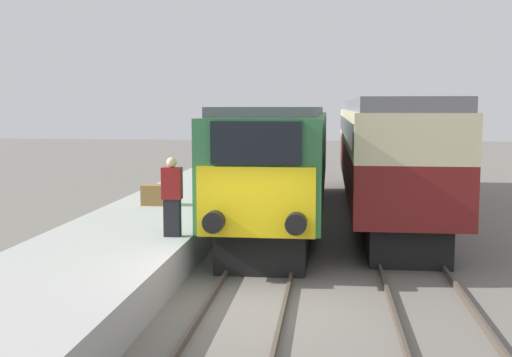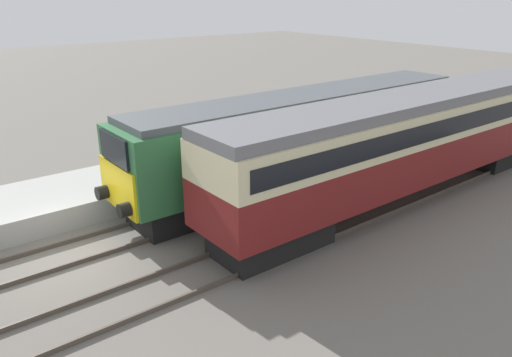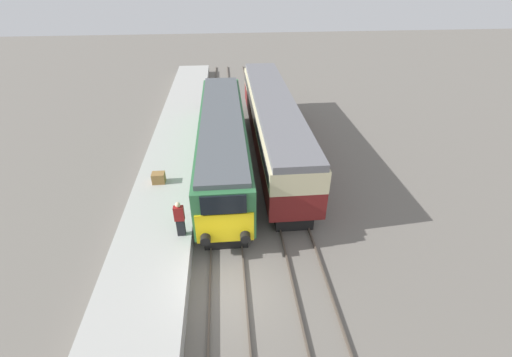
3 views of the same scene
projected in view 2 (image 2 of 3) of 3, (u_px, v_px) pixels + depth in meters
ground_plane at (70, 254)px, 14.93m from camera, size 120.00×120.00×0.00m
platform_left at (227, 161)px, 21.81m from camera, size 3.50×50.00×0.81m
rails_near_track at (211, 210)px, 17.77m from camera, size 1.51×60.00×0.14m
rails_far_track at (271, 246)px, 15.27m from camera, size 1.50×60.00×0.14m
locomotive at (307, 133)px, 19.70m from camera, size 2.70×16.29×3.71m
passenger_carriage at (412, 136)px, 18.29m from camera, size 2.75×17.77×3.94m
person_on_platform at (118, 166)px, 17.24m from camera, size 0.44×0.26×1.79m
luggage_crate at (204, 147)px, 21.29m from camera, size 0.70×0.56×0.60m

